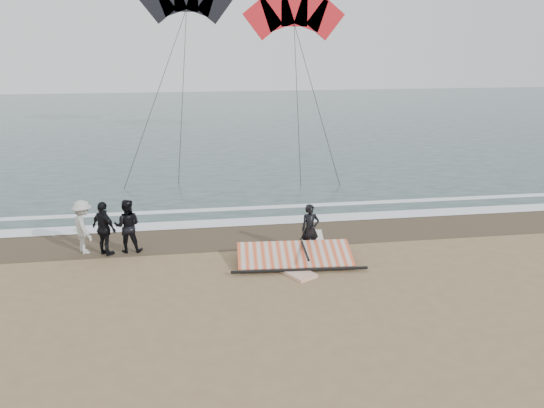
# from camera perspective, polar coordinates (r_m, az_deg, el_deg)

# --- Properties ---
(ground) EXTENTS (120.00, 120.00, 0.00)m
(ground) POSITION_cam_1_polar(r_m,az_deg,el_deg) (14.98, 1.29, -9.27)
(ground) COLOR #8C704C
(ground) RESTS_ON ground
(sea) EXTENTS (120.00, 54.00, 0.02)m
(sea) POSITION_cam_1_polar(r_m,az_deg,el_deg) (46.74, -5.71, 8.94)
(sea) COLOR #233838
(sea) RESTS_ON ground
(wet_sand) EXTENTS (120.00, 2.80, 0.01)m
(wet_sand) POSITION_cam_1_polar(r_m,az_deg,el_deg) (19.06, -1.02, -3.27)
(wet_sand) COLOR #4C3D2B
(wet_sand) RESTS_ON ground
(foam_near) EXTENTS (120.00, 0.90, 0.01)m
(foam_near) POSITION_cam_1_polar(r_m,az_deg,el_deg) (20.36, -1.54, -1.85)
(foam_near) COLOR white
(foam_near) RESTS_ON sea
(foam_far) EXTENTS (120.00, 0.45, 0.01)m
(foam_far) POSITION_cam_1_polar(r_m,az_deg,el_deg) (21.96, -2.09, -0.42)
(foam_far) COLOR white
(foam_far) RESTS_ON sea
(man_main) EXTENTS (0.63, 0.44, 1.64)m
(man_main) POSITION_cam_1_polar(r_m,az_deg,el_deg) (17.23, 4.12, -2.69)
(man_main) COLOR black
(man_main) RESTS_ON ground
(board_white) EXTENTS (1.70, 2.36, 0.09)m
(board_white) POSITION_cam_1_polar(r_m,az_deg,el_deg) (16.37, 1.36, -6.69)
(board_white) COLOR silver
(board_white) RESTS_ON ground
(board_cream) EXTENTS (0.97, 2.36, 0.10)m
(board_cream) POSITION_cam_1_polar(r_m,az_deg,el_deg) (18.28, 4.65, -4.10)
(board_cream) COLOR silver
(board_cream) RESTS_ON ground
(trio_cluster) EXTENTS (2.41, 1.49, 1.80)m
(trio_cluster) POSITION_cam_1_polar(r_m,az_deg,el_deg) (18.00, -17.72, -2.38)
(trio_cluster) COLOR black
(trio_cluster) RESTS_ON ground
(sail_rig) EXTENTS (4.12, 1.94, 0.49)m
(sail_rig) POSITION_cam_1_polar(r_m,az_deg,el_deg) (16.75, 2.17, -5.57)
(sail_rig) COLOR black
(sail_rig) RESTS_ON ground
(kite_red) EXTENTS (7.23, 5.62, 13.40)m
(kite_red) POSITION_cam_1_polar(r_m,az_deg,el_deg) (35.24, 2.41, 19.26)
(kite_red) COLOR red
(kite_red) RESTS_ON ground
(kite_dark) EXTENTS (6.80, 6.72, 16.09)m
(kite_dark) POSITION_cam_1_polar(r_m,az_deg,el_deg) (37.80, -9.22, 20.42)
(kite_dark) COLOR black
(kite_dark) RESTS_ON ground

